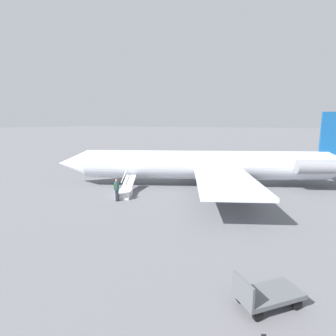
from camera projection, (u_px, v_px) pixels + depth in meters
The scene contains 5 objects.
ground_plane at pixel (203, 186), 25.54m from camera, with size 600.00×600.00×0.00m, color slate.
airplane_main at pixel (214, 165), 25.12m from camera, with size 27.99×21.81×7.06m.
boarding_stairs at pixel (125, 191), 22.07m from camera, with size 2.51×4.09×1.74m.
passenger at pixel (117, 189), 20.44m from camera, with size 0.45×0.57×1.74m.
luggage_cart at pixel (266, 294), 8.71m from camera, with size 2.32×2.34×1.22m.
Camera 1 is at (-7.97, 23.80, 6.11)m, focal length 28.00 mm.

